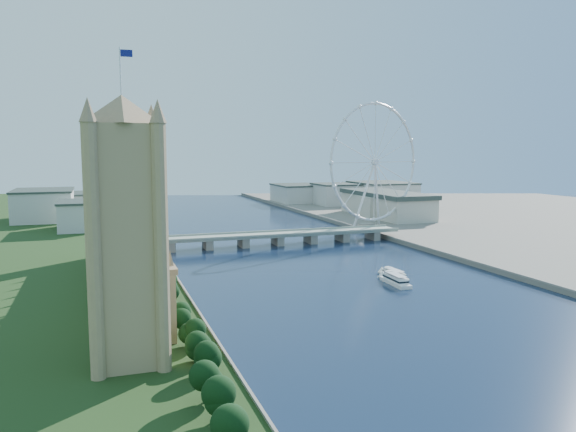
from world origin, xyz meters
name	(u,v)px	position (x,y,z in m)	size (l,w,h in m)	color
ground	(540,381)	(0.00, 0.00, 0.00)	(2000.00, 2000.00, 0.00)	#1A354A
tree_row	(183,325)	(-113.00, 74.00, 9.25)	(9.40, 217.40, 21.90)	black
victoria_tower	(126,223)	(-135.00, 55.00, 54.49)	(28.16, 28.16, 112.00)	tan
parliament_range	(130,261)	(-128.00, 170.00, 18.48)	(24.00, 200.00, 70.00)	tan
big_ben	(119,169)	(-128.00, 278.00, 66.57)	(20.02, 20.02, 110.00)	tan
westminster_bridge	(277,237)	(0.00, 300.00, 6.63)	(220.00, 22.00, 9.50)	gray
london_eye	(375,163)	(119.98, 355.08, 67.52)	(113.60, 39.12, 124.30)	silver
county_hall	(386,219)	(175.00, 430.00, 0.00)	(54.00, 144.00, 35.00)	beige
city_skyline	(245,199)	(39.22, 560.08, 16.96)	(505.00, 280.00, 32.00)	beige
tour_boat_near	(395,284)	(23.44, 141.43, 0.00)	(7.83, 30.61, 6.77)	white
tour_boat_far	(394,278)	(30.56, 155.81, 0.00)	(7.03, 27.63, 6.08)	white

